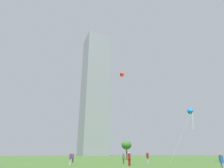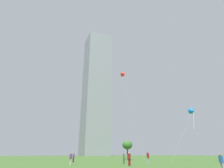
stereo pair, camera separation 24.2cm
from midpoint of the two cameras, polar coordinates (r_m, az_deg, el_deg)
The scene contains 10 objects.
person_standing_0 at distance 37.44m, azimuth -11.84°, elevation -21.61°, with size 0.36×0.36×1.64m.
person_standing_1 at distance 21.16m, azimuth 31.50°, elevation -19.97°, with size 0.35×0.35×1.59m.
person_standing_2 at distance 29.26m, azimuth -12.65°, elevation -21.74°, with size 0.38×0.38×1.71m.
person_standing_3 at distance 31.92m, azimuth 3.99°, elevation -22.15°, with size 0.36×0.36×1.62m.
person_standing_4 at distance 33.62m, azimuth 11.49°, elevation -21.52°, with size 0.41×0.41×1.86m.
person_standing_5 at distance 26.74m, azimuth 5.73°, elevation -22.13°, with size 0.39×0.39×1.78m.
kite_flying_2 at distance 50.94m, azimuth 3.22°, elevation 3.25°, with size 4.83×3.82×23.32m.
kite_flying_3 at distance 45.37m, azimuth 24.11°, elevation -7.83°, with size 10.24×2.73×11.44m.
park_tree_0 at distance 52.50m, azimuth 4.99°, elevation -18.64°, with size 2.72×2.72×4.93m.
distant_highrise_0 at distance 146.98m, azimuth -4.94°, elevation -2.12°, with size 19.20×19.08×98.24m, color gray.
Camera 2 is at (-8.10, -17.18, 1.56)m, focal length 29.00 mm.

